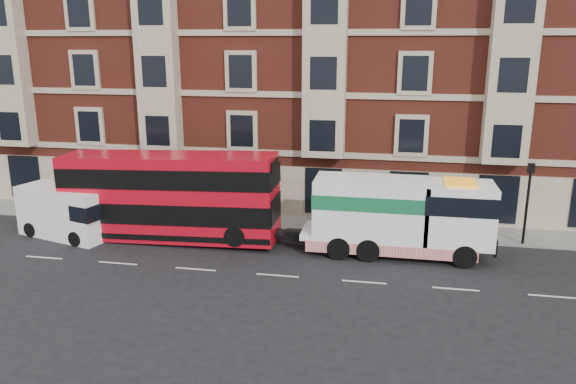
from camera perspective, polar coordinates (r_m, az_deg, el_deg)
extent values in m
plane|color=black|center=(26.35, -1.07, -8.48)|extent=(120.00, 120.00, 0.00)
cube|color=slate|center=(33.21, 1.56, -3.26)|extent=(90.00, 3.00, 0.15)
cube|color=maroon|center=(38.92, 4.21, 12.80)|extent=(45.00, 12.00, 18.00)
cylinder|color=black|center=(32.87, -9.16, 0.12)|extent=(0.14, 0.14, 4.00)
cube|color=black|center=(32.39, -9.32, 3.71)|extent=(0.35, 0.15, 0.50)
cylinder|color=black|center=(31.78, 23.08, -1.44)|extent=(0.14, 0.14, 4.00)
cube|color=black|center=(31.29, 23.47, 2.25)|extent=(0.35, 0.15, 0.50)
cube|color=red|center=(30.85, -11.96, -0.44)|extent=(11.66, 2.60, 4.58)
cube|color=black|center=(31.04, -11.89, -1.64)|extent=(11.70, 2.66, 1.09)
cube|color=black|center=(30.56, -12.08, 1.73)|extent=(11.70, 2.66, 1.04)
cylinder|color=black|center=(32.11, -19.13, -3.90)|extent=(1.08, 0.33, 1.08)
cylinder|color=black|center=(34.06, -17.20, -2.66)|extent=(1.08, 0.33, 1.08)
cylinder|color=black|center=(28.99, -5.41, -4.48)|extent=(1.08, 0.33, 1.08)
cylinder|color=black|center=(31.13, -4.22, -3.06)|extent=(1.08, 0.33, 1.08)
cube|color=white|center=(29.01, 10.76, -4.39)|extent=(9.37, 2.39, 0.31)
cube|color=white|center=(28.78, 16.91, -2.11)|extent=(3.33, 2.60, 3.02)
cube|color=white|center=(28.59, 8.39, -1.61)|extent=(5.62, 2.60, 3.02)
cube|color=#16653B|center=(28.44, 8.43, -0.61)|extent=(5.67, 2.64, 0.73)
cube|color=red|center=(29.13, 10.31, -5.05)|extent=(8.33, 2.66, 0.57)
cylinder|color=black|center=(28.28, 17.50, -6.27)|extent=(1.15, 0.36, 1.15)
cylinder|color=black|center=(30.47, 17.02, -4.67)|extent=(1.15, 0.36, 1.15)
cylinder|color=black|center=(28.06, 8.14, -5.86)|extent=(1.15, 0.42, 1.15)
cylinder|color=black|center=(30.27, 8.36, -4.29)|extent=(1.15, 0.42, 1.15)
cylinder|color=black|center=(28.14, 5.16, -5.70)|extent=(1.15, 0.42, 1.15)
cylinder|color=black|center=(30.35, 5.61, -4.14)|extent=(1.15, 0.42, 1.15)
cube|color=white|center=(33.42, -21.69, -1.90)|extent=(5.69, 3.49, 2.76)
cylinder|color=black|center=(34.34, -24.69, -3.49)|extent=(0.85, 0.47, 0.81)
cylinder|color=black|center=(35.56, -22.20, -2.61)|extent=(0.85, 0.47, 0.81)
cylinder|color=black|center=(31.85, -20.79, -4.48)|extent=(0.85, 0.47, 0.81)
cylinder|color=black|center=(33.16, -18.26, -3.48)|extent=(0.85, 0.47, 0.81)
imported|color=black|center=(33.88, -12.29, -1.78)|extent=(0.59, 0.43, 1.50)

